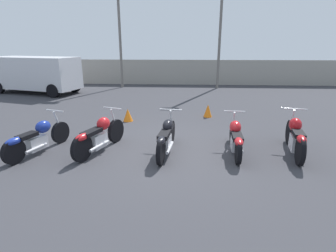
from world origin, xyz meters
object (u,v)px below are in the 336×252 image
object	(u,v)px
motorcycle_slot_1	(99,135)
motorcycle_slot_4	(296,137)
light_pole_right	(119,24)
motorcycle_slot_2	(166,137)
motorcycle_slot_3	(236,137)
motorcycle_slot_0	(37,138)
traffic_cone_near	(128,115)
light_pole_left	(221,13)
traffic_cone_far	(208,111)
parked_van	(35,73)

from	to	relation	value
motorcycle_slot_1	motorcycle_slot_4	world-z (taller)	motorcycle_slot_4
light_pole_right	motorcycle_slot_4	xyz separation A→B (m)	(6.74, -10.43, -3.40)
motorcycle_slot_4	light_pole_right	bearing A→B (deg)	134.26
motorcycle_slot_2	motorcycle_slot_3	xyz separation A→B (m)	(1.75, 0.13, -0.02)
motorcycle_slot_1	motorcycle_slot_3	xyz separation A→B (m)	(3.47, 0.12, -0.03)
motorcycle_slot_3	motorcycle_slot_4	distance (m)	1.47
motorcycle_slot_0	traffic_cone_near	size ratio (longest dim) A/B	4.46
motorcycle_slot_1	traffic_cone_near	size ratio (longest dim) A/B	4.38
motorcycle_slot_0	motorcycle_slot_3	world-z (taller)	motorcycle_slot_0
motorcycle_slot_3	traffic_cone_near	distance (m)	4.27
light_pole_left	motorcycle_slot_3	size ratio (longest dim) A/B	3.75
light_pole_right	motorcycle_slot_1	world-z (taller)	light_pole_right
light_pole_left	traffic_cone_near	xyz separation A→B (m)	(-4.11, -7.68, -4.15)
motorcycle_slot_4	motorcycle_slot_0	bearing A→B (deg)	-165.77
light_pole_left	motorcycle_slot_4	xyz separation A→B (m)	(0.67, -10.36, -3.92)
motorcycle_slot_4	motorcycle_slot_2	bearing A→B (deg)	-166.06
light_pole_left	traffic_cone_far	distance (m)	8.16
light_pole_right	light_pole_left	bearing A→B (deg)	-0.64
parked_van	traffic_cone_far	bearing A→B (deg)	-101.62
light_pole_left	traffic_cone_near	size ratio (longest dim) A/B	16.44
light_pole_left	traffic_cone_near	world-z (taller)	light_pole_left
light_pole_left	traffic_cone_near	distance (m)	9.65
motorcycle_slot_1	traffic_cone_near	distance (m)	2.83
traffic_cone_near	traffic_cone_far	size ratio (longest dim) A/B	0.92
motorcycle_slot_2	traffic_cone_near	world-z (taller)	motorcycle_slot_2
light_pole_right	motorcycle_slot_4	world-z (taller)	light_pole_right
motorcycle_slot_3	light_pole_left	bearing A→B (deg)	90.08
light_pole_right	parked_van	bearing A→B (deg)	-151.64
motorcycle_slot_0	motorcycle_slot_3	bearing A→B (deg)	21.64
light_pole_right	traffic_cone_near	xyz separation A→B (m)	(1.95, -7.75, -3.62)
parked_van	traffic_cone_near	bearing A→B (deg)	-115.38
motorcycle_slot_1	parked_van	world-z (taller)	parked_van
light_pole_left	traffic_cone_far	xyz separation A→B (m)	(-1.19, -6.94, -4.13)
motorcycle_slot_4	traffic_cone_far	xyz separation A→B (m)	(-1.86, 3.42, -0.21)
motorcycle_slot_1	motorcycle_slot_4	bearing A→B (deg)	21.50
light_pole_right	traffic_cone_far	size ratio (longest dim) A/B	13.09
light_pole_right	traffic_cone_far	xyz separation A→B (m)	(4.87, -7.01, -3.60)
motorcycle_slot_1	traffic_cone_near	xyz separation A→B (m)	(0.16, 2.81, -0.21)
motorcycle_slot_2	parked_van	bearing A→B (deg)	141.08
motorcycle_slot_3	traffic_cone_far	bearing A→B (deg)	100.98
motorcycle_slot_0	motorcycle_slot_2	world-z (taller)	motorcycle_slot_2
motorcycle_slot_0	parked_van	bearing A→B (deg)	137.00
light_pole_right	parked_van	size ratio (longest dim) A/B	1.22
light_pole_right	traffic_cone_near	distance (m)	8.77
light_pole_left	motorcycle_slot_0	world-z (taller)	light_pole_left
motorcycle_slot_4	light_pole_left	bearing A→B (deg)	105.12
light_pole_left	motorcycle_slot_0	size ratio (longest dim) A/B	3.69
motorcycle_slot_4	traffic_cone_far	distance (m)	3.90
motorcycle_slot_1	motorcycle_slot_2	size ratio (longest dim) A/B	0.97
motorcycle_slot_3	parked_van	distance (m)	12.59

